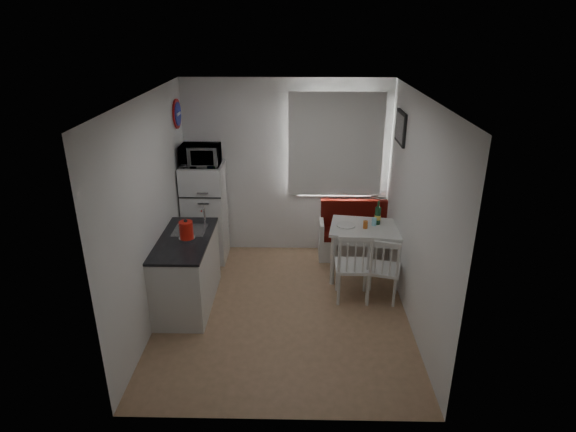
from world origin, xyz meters
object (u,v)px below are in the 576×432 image
bench (358,239)px  dining_table (368,232)px  chair_left (354,260)px  microwave (200,155)px  fridge (205,213)px  kettle (186,230)px  chair_right (385,264)px  kitchen_counter (187,271)px  wine_bottle (378,212)px

bench → dining_table: size_ratio=1.08×
chair_left → microwave: 2.55m
bench → microwave: bearing=-176.0°
fridge → kettle: fridge is taller
bench → chair_right: 1.32m
kitchen_counter → wine_bottle: 2.63m
chair_right → dining_table: bearing=116.1°
dining_table → chair_left: chair_left is taller
dining_table → fridge: fridge is taller
kitchen_counter → chair_right: 2.45m
dining_table → chair_left: 0.72m
dining_table → kettle: (-2.27, -0.78, 0.36)m
microwave → dining_table: bearing=-11.5°
fridge → microwave: microwave is taller
kitchen_counter → kettle: size_ratio=5.08×
chair_right → kitchen_counter: bearing=-163.7°
chair_right → microwave: (-2.43, 1.13, 1.06)m
kitchen_counter → microwave: (0.02, 1.19, 1.15)m
kitchen_counter → microwave: microwave is taller
chair_right → kettle: kettle is taller
bench → wine_bottle: wine_bottle is taller
bench → kettle: (-2.23, -1.41, 0.75)m
bench → kettle: bearing=-147.8°
kettle → fridge: bearing=91.3°
dining_table → microwave: size_ratio=2.06×
dining_table → fridge: (-2.30, 0.52, 0.06)m
kitchen_counter → chair_left: (2.07, 0.06, 0.14)m
fridge → wine_bottle: size_ratio=4.33×
chair_right → microwave: size_ratio=0.94×
wine_bottle → bench: bearing=107.9°
bench → chair_left: bearing=-99.2°
chair_right → fridge: (-2.43, 1.18, 0.18)m
kitchen_counter → microwave: size_ratio=2.48×
chair_right → wine_bottle: size_ratio=1.49×
chair_left → chair_right: 0.38m
chair_left → kettle: (-2.02, -0.11, 0.44)m
fridge → wine_bottle: 2.47m
fridge → kitchen_counter: bearing=-90.9°
chair_right → fridge: 2.71m
kettle → wine_bottle: kettle is taller
microwave → wine_bottle: (2.43, -0.37, -0.68)m
kitchen_counter → bench: 2.66m
dining_table → bench: bearing=102.2°
dining_table → microwave: bearing=177.1°
kitchen_counter → kettle: (0.05, -0.05, 0.57)m
kettle → wine_bottle: size_ratio=0.77×
dining_table → fridge: bearing=175.9°
chair_right → kettle: bearing=-162.3°
chair_right → wine_bottle: 0.85m
bench → chair_right: size_ratio=2.37×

